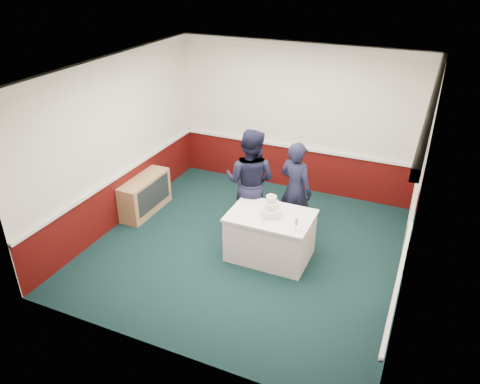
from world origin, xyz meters
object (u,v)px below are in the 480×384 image
at_px(person_woman, 295,190).
at_px(sideboard, 145,195).
at_px(champagne_flute, 296,222).
at_px(wedding_cake, 271,209).
at_px(cake_knife, 264,220).
at_px(cake_table, 270,235).
at_px(person_man, 250,182).

bearing_deg(person_woman, sideboard, 26.63).
relative_size(sideboard, champagne_flute, 5.85).
bearing_deg(sideboard, champagne_flute, -12.71).
bearing_deg(wedding_cake, cake_knife, -98.53).
bearing_deg(cake_table, cake_knife, -98.53).
bearing_deg(champagne_flute, person_man, 140.37).
distance_m(sideboard, wedding_cake, 2.79).
xyz_separation_m(cake_table, wedding_cake, (0.00, 0.00, 0.50)).
distance_m(sideboard, person_woman, 2.90).
xyz_separation_m(cake_knife, champagne_flute, (0.53, -0.08, 0.14)).
xyz_separation_m(sideboard, person_man, (2.07, 0.21, 0.60)).
bearing_deg(person_woman, cake_knife, 99.70).
height_order(cake_knife, person_man, person_man).
xyz_separation_m(wedding_cake, person_man, (-0.62, 0.65, 0.05)).
height_order(sideboard, person_woman, person_woman).
xyz_separation_m(champagne_flute, person_woman, (-0.37, 1.11, -0.06)).
xyz_separation_m(person_man, person_woman, (0.76, 0.18, -0.08)).
height_order(cake_table, cake_knife, cake_knife).
distance_m(sideboard, person_man, 2.17).
height_order(person_man, person_woman, person_man).
bearing_deg(champagne_flute, person_woman, 108.19).
distance_m(champagne_flute, person_woman, 1.17).
relative_size(cake_table, cake_knife, 6.00).
height_order(wedding_cake, person_woman, person_woman).
relative_size(wedding_cake, person_man, 0.19).
bearing_deg(cake_table, sideboard, 170.72).
bearing_deg(wedding_cake, person_woman, 80.83).
height_order(cake_knife, person_woman, person_woman).
height_order(wedding_cake, person_man, person_man).
xyz_separation_m(sideboard, cake_knife, (2.67, -0.64, 0.44)).
distance_m(person_man, person_woman, 0.78).
relative_size(cake_table, champagne_flute, 6.44).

